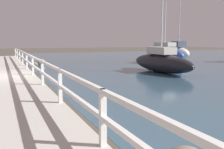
% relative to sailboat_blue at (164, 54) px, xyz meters
% --- Properties ---
extents(railing, '(0.10, 32.50, 0.93)m').
position_rel_sailboat_blue_xyz_m(railing, '(-11.72, -5.77, 0.11)').
color(railing, white).
rests_on(railing, dock_walkway).
extents(boulder_mid_strip, '(0.67, 0.60, 0.50)m').
position_rel_sailboat_blue_xyz_m(boulder_mid_strip, '(-10.16, 2.69, -0.58)').
color(boulder_mid_strip, gray).
rests_on(boulder_mid_strip, ground).
extents(boulder_near_dock, '(0.40, 0.36, 0.30)m').
position_rel_sailboat_blue_xyz_m(boulder_near_dock, '(-10.70, 1.98, -0.68)').
color(boulder_near_dock, slate).
rests_on(boulder_near_dock, ground).
extents(sailboat_blue, '(1.64, 4.81, 7.37)m').
position_rel_sailboat_blue_xyz_m(sailboat_blue, '(0.00, 0.00, 0.00)').
color(sailboat_blue, '#2D4C9E').
rests_on(sailboat_blue, water_surface).
extents(sailboat_black, '(1.46, 5.98, 7.86)m').
position_rel_sailboat_blue_xyz_m(sailboat_black, '(-3.91, -5.37, -0.16)').
color(sailboat_black, black).
rests_on(sailboat_black, water_surface).
extents(sailboat_white, '(1.82, 3.81, 7.16)m').
position_rel_sailboat_blue_xyz_m(sailboat_white, '(4.16, 3.53, -0.04)').
color(sailboat_white, white).
rests_on(sailboat_white, water_surface).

